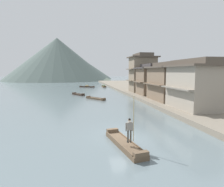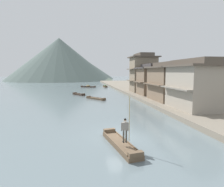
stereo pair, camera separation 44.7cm
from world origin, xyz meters
name	(u,v)px [view 1 (the left image)]	position (x,y,z in m)	size (l,w,h in m)	color
ground_plane	(125,135)	(0.00, 0.00, 0.00)	(400.00, 400.00, 0.00)	slate
riverbank_right	(158,92)	(15.79, 30.00, 0.28)	(18.00, 110.00, 0.55)	slate
boat_foreground_poled	(124,144)	(-0.68, -2.39, 0.18)	(1.88, 5.25, 0.57)	brown
boatman_person	(130,127)	(-0.52, -3.18, 1.57)	(0.57, 0.26, 3.04)	black
boat_moored_nearest	(104,86)	(4.94, 50.09, 0.28)	(1.17, 3.90, 0.76)	brown
boat_moored_second	(87,87)	(-0.74, 49.94, 0.26)	(4.95, 2.93, 0.76)	#423328
boat_moored_third	(96,99)	(-0.52, 21.15, 0.15)	(3.48, 4.21, 0.44)	brown
boat_moored_far	(78,94)	(-3.70, 28.40, 0.16)	(2.81, 3.39, 0.48)	#423328
house_waterfront_nearest	(193,85)	(10.33, 6.95, 3.55)	(5.15, 7.74, 6.14)	gray
house_waterfront_second	(171,82)	(11.26, 14.46, 3.54)	(7.02, 7.97, 6.14)	#75604C
house_waterfront_tall	(152,80)	(11.03, 22.13, 3.56)	(6.55, 6.02, 6.14)	#75604C
house_waterfront_narrow	(142,73)	(11.02, 28.23, 4.87)	(6.54, 5.55, 8.74)	#7F705B
hill_far_west	(72,65)	(-7.95, 136.18, 10.01)	(60.09, 60.09, 20.01)	#4C5B56
hill_far_centre	(69,70)	(-9.17, 109.62, 6.20)	(53.42, 53.42, 12.41)	#5B6B5B
hill_far_east	(57,59)	(-15.71, 110.29, 12.83)	(63.84, 63.84, 25.67)	#4C5B56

